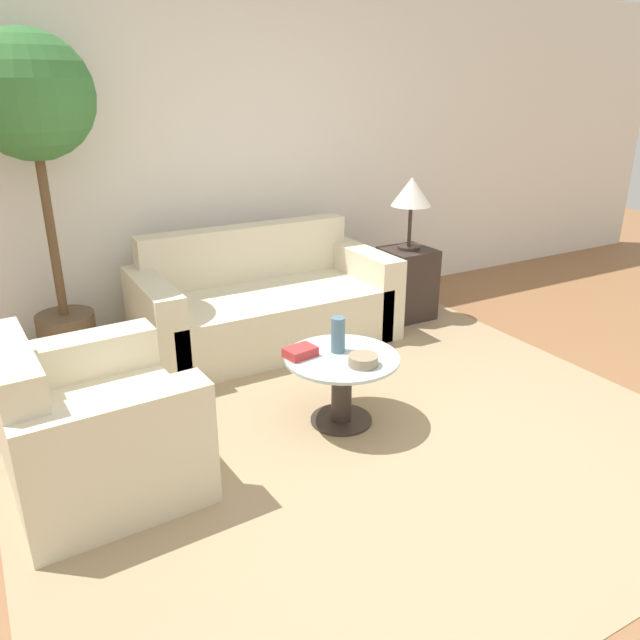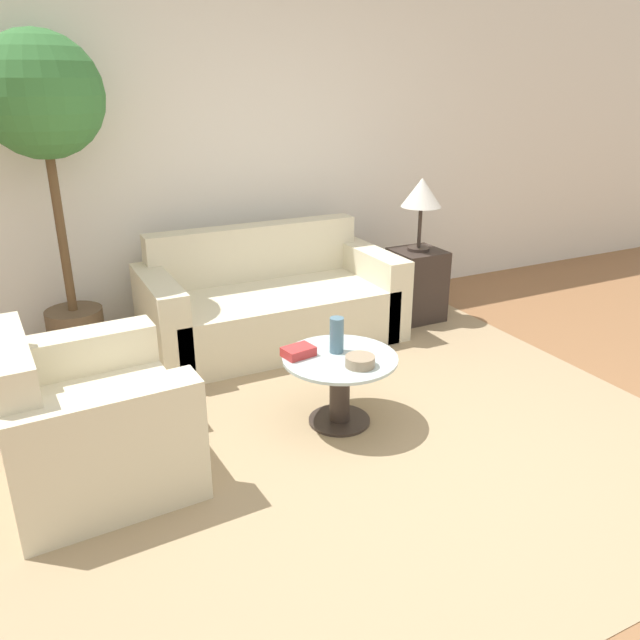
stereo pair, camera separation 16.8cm
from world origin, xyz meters
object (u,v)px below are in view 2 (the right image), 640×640
Objects in this scene: potted_plant at (45,126)px; vase at (337,335)px; sofa_main at (269,305)px; table_lamp at (422,195)px; book_stack at (298,352)px; armchair at (82,428)px; bowl at (360,361)px; coffee_table at (340,380)px.

potted_plant is 10.43× the size of vase.
sofa_main is 3.25× the size of table_lamp.
vase is 0.23m from book_stack.
book_stack is at bearing -92.14° from armchair.
bowl is (-0.08, -1.50, 0.17)m from sofa_main.
sofa_main is at bearing -53.20° from armchair.
sofa_main is at bearing 65.29° from book_stack.
vase is (-0.11, -1.27, 0.24)m from sofa_main.
vase is at bearing -139.90° from table_lamp.
sofa_main is 0.86× the size of potted_plant.
armchair is 1.18m from book_stack.
potted_plant is at bearing 126.17° from bowl.
table_lamp is (2.73, 1.10, 0.74)m from armchair.
potted_plant is at bearing 169.70° from sofa_main.
vase is at bearing -50.60° from potted_plant.
potted_plant is (-1.36, 0.25, 1.32)m from sofa_main.
coffee_table is (1.37, -0.10, -0.01)m from armchair.
armchair reaches higher than book_stack.
table_lamp is at bearing 24.86° from book_stack.
vase is at bearing 96.47° from bowl.
armchair is 1.38m from coffee_table.
vase reaches higher than coffee_table.
coffee_table is (-0.12, -1.34, -0.01)m from sofa_main.
sofa_main reaches higher than armchair.
vase is 1.28× the size of bowl.
sofa_main reaches higher than vase.
sofa_main is at bearing 86.88° from bowl.
table_lamp is 1.83m from vase.
bowl is (1.27, -1.74, -1.15)m from potted_plant.
potted_plant reaches higher than sofa_main.
bowl is at bearing -76.09° from coffee_table.
armchair is 1.54× the size of coffee_table.
coffee_table is 0.29m from book_stack.
vase reaches higher than bowl.
potted_plant reaches higher than table_lamp.
book_stack is at bearing 167.64° from vase.
coffee_table is 0.26m from vase.
book_stack is at bearing 131.86° from bowl.
coffee_table is at bearing -97.04° from armchair.
armchair reaches higher than vase.
sofa_main is 1.86× the size of armchair.
potted_plant is (-1.24, 1.59, 1.32)m from coffee_table.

